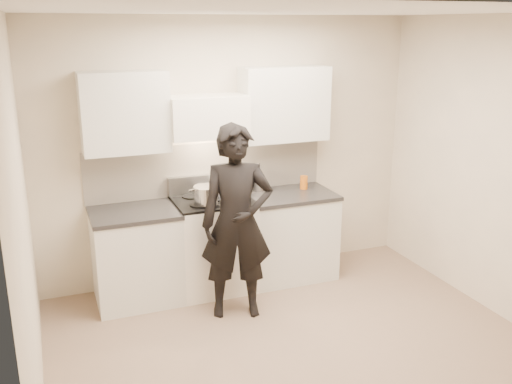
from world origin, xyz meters
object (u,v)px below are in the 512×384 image
(counter_right, at_px, (288,234))
(wok, at_px, (228,184))
(person, at_px, (237,222))
(utensil_crock, at_px, (258,182))
(stove, at_px, (214,244))

(counter_right, bearing_deg, wok, 168.37)
(person, bearing_deg, utensil_crock, 72.35)
(stove, bearing_deg, counter_right, 0.00)
(stove, relative_size, wok, 2.28)
(counter_right, distance_m, wok, 0.87)
(counter_right, xyz_separation_m, person, (-0.79, -0.60, 0.43))
(stove, relative_size, utensil_crock, 3.30)
(counter_right, height_order, utensil_crock, utensil_crock)
(counter_right, relative_size, wok, 2.19)
(stove, bearing_deg, utensil_crock, 20.07)
(wok, distance_m, person, 0.76)
(utensil_crock, distance_m, person, 0.96)
(stove, distance_m, utensil_crock, 0.80)
(stove, height_order, utensil_crock, utensil_crock)
(stove, distance_m, counter_right, 0.83)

